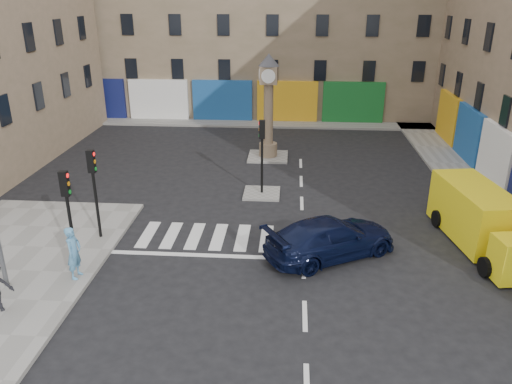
# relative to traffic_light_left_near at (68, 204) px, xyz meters

# --- Properties ---
(ground) EXTENTS (120.00, 120.00, 0.00)m
(ground) POSITION_rel_traffic_light_left_near_xyz_m (8.30, -0.20, -2.62)
(ground) COLOR black
(ground) RESTS_ON ground
(sidewalk_right) EXTENTS (2.60, 30.00, 0.15)m
(sidewalk_right) POSITION_rel_traffic_light_left_near_xyz_m (17.00, 9.80, -2.55)
(sidewalk_right) COLOR gray
(sidewalk_right) RESTS_ON ground
(sidewalk_far) EXTENTS (32.00, 2.40, 0.15)m
(sidewalk_far) POSITION_rel_traffic_light_left_near_xyz_m (4.30, 22.00, -2.55)
(sidewalk_far) COLOR gray
(sidewalk_far) RESTS_ON ground
(island_near) EXTENTS (1.80, 1.80, 0.12)m
(island_near) POSITION_rel_traffic_light_left_near_xyz_m (6.30, 7.80, -2.56)
(island_near) COLOR gray
(island_near) RESTS_ON ground
(island_far) EXTENTS (2.40, 2.40, 0.12)m
(island_far) POSITION_rel_traffic_light_left_near_xyz_m (6.30, 13.80, -2.56)
(island_far) COLOR gray
(island_far) RESTS_ON ground
(building_far) EXTENTS (32.00, 10.00, 17.00)m
(building_far) POSITION_rel_traffic_light_left_near_xyz_m (4.30, 27.80, 5.88)
(building_far) COLOR #8B745C
(building_far) RESTS_ON ground
(traffic_light_left_near) EXTENTS (0.28, 0.22, 3.70)m
(traffic_light_left_near) POSITION_rel_traffic_light_left_near_xyz_m (0.00, 0.00, 0.00)
(traffic_light_left_near) COLOR black
(traffic_light_left_near) RESTS_ON sidewalk_left
(traffic_light_left_far) EXTENTS (0.28, 0.22, 3.70)m
(traffic_light_left_far) POSITION_rel_traffic_light_left_near_xyz_m (0.00, 2.40, 0.00)
(traffic_light_left_far) COLOR black
(traffic_light_left_far) RESTS_ON sidewalk_left
(traffic_light_island) EXTENTS (0.28, 0.22, 3.70)m
(traffic_light_island) POSITION_rel_traffic_light_left_near_xyz_m (6.30, 7.80, -0.03)
(traffic_light_island) COLOR black
(traffic_light_island) RESTS_ON island_near
(clock_pillar) EXTENTS (1.20, 1.20, 6.10)m
(clock_pillar) POSITION_rel_traffic_light_left_near_xyz_m (6.30, 13.80, 0.93)
(clock_pillar) COLOR #8F755D
(clock_pillar) RESTS_ON island_far
(navy_sedan) EXTENTS (5.63, 4.52, 1.53)m
(navy_sedan) POSITION_rel_traffic_light_left_near_xyz_m (9.33, 1.76, -1.86)
(navy_sedan) COLOR black
(navy_sedan) RESTS_ON ground
(yellow_van) EXTENTS (2.82, 6.36, 2.24)m
(yellow_van) POSITION_rel_traffic_light_left_near_xyz_m (15.31, 3.13, -1.51)
(yellow_van) COLOR yellow
(yellow_van) RESTS_ON ground
(pedestrian_blue) EXTENTS (0.52, 0.74, 1.92)m
(pedestrian_blue) POSITION_rel_traffic_light_left_near_xyz_m (0.30, -0.69, -1.51)
(pedestrian_blue) COLOR #518FBB
(pedestrian_blue) RESTS_ON sidewalk_left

